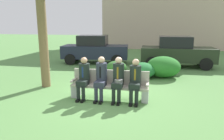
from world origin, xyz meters
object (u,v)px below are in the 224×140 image
(shrub_near_bench, at_px, (163,67))
(parked_car_far, at_px, (177,52))
(shrub_mid_lawn, at_px, (116,67))
(parked_car_near, at_px, (95,49))
(seated_man_leftmost, at_px, (84,76))
(seated_man_rightmost, at_px, (135,78))
(shrub_far_lawn, at_px, (142,70))
(park_bench, at_px, (110,85))
(seated_man_centerleft, at_px, (101,76))
(seated_man_centerright, at_px, (118,77))
(building_backdrop, at_px, (172,4))

(shrub_near_bench, relative_size, parked_car_far, 0.38)
(shrub_mid_lawn, height_order, parked_car_near, parked_car_near)
(seated_man_leftmost, height_order, parked_car_near, parked_car_near)
(seated_man_rightmost, height_order, shrub_far_lawn, seated_man_rightmost)
(seated_man_rightmost, height_order, shrub_mid_lawn, seated_man_rightmost)
(park_bench, distance_m, seated_man_leftmost, 0.87)
(shrub_mid_lawn, xyz_separation_m, shrub_far_lawn, (1.27, -0.62, 0.04))
(shrub_near_bench, bearing_deg, parked_car_near, 145.41)
(park_bench, relative_size, seated_man_rightmost, 1.86)
(seated_man_centerleft, height_order, seated_man_centerright, seated_man_centerright)
(seated_man_centerleft, xyz_separation_m, parked_car_far, (2.78, 5.88, 0.09))
(seated_man_rightmost, bearing_deg, seated_man_centerleft, 179.80)
(shrub_mid_lawn, distance_m, shrub_far_lawn, 1.41)
(seated_man_leftmost, distance_m, parked_car_near, 6.23)
(shrub_far_lawn, bearing_deg, shrub_mid_lawn, 154.00)
(shrub_near_bench, xyz_separation_m, shrub_mid_lawn, (-2.17, 0.19, -0.16))
(seated_man_centerright, xyz_separation_m, shrub_far_lawn, (0.57, 2.90, -0.40))
(seated_man_leftmost, xyz_separation_m, seated_man_centerright, (1.10, -0.00, 0.02))
(park_bench, bearing_deg, seated_man_leftmost, -170.95)
(seated_man_centerleft, height_order, parked_car_far, parked_car_far)
(seated_man_leftmost, distance_m, seated_man_centerright, 1.10)
(seated_man_leftmost, height_order, seated_man_centerleft, seated_man_centerleft)
(shrub_mid_lawn, bearing_deg, shrub_near_bench, -5.10)
(parked_car_near, distance_m, building_backdrop, 12.84)
(park_bench, distance_m, shrub_near_bench, 3.64)
(seated_man_leftmost, relative_size, parked_car_far, 0.33)
(seated_man_leftmost, distance_m, shrub_far_lawn, 3.37)
(shrub_near_bench, distance_m, parked_car_far, 2.70)
(parked_car_near, bearing_deg, shrub_near_bench, -34.59)
(shrub_mid_lawn, distance_m, parked_car_near, 3.16)
(shrub_mid_lawn, relative_size, shrub_far_lawn, 0.89)
(shrub_mid_lawn, relative_size, parked_car_near, 0.24)
(seated_man_centerleft, xyz_separation_m, shrub_far_lawn, (1.11, 2.90, -0.40))
(seated_man_rightmost, bearing_deg, shrub_near_bench, 74.04)
(seated_man_centerleft, height_order, shrub_mid_lawn, seated_man_centerleft)
(parked_car_far, bearing_deg, park_bench, -113.76)
(park_bench, xyz_separation_m, parked_car_far, (2.53, 5.75, 0.40))
(seated_man_centerleft, xyz_separation_m, seated_man_centerright, (0.54, -0.01, -0.00))
(seated_man_centerright, relative_size, parked_car_far, 0.34)
(shrub_near_bench, bearing_deg, park_bench, -118.73)
(park_bench, bearing_deg, shrub_near_bench, 61.27)
(seated_man_leftmost, xyz_separation_m, shrub_far_lawn, (1.67, 2.90, -0.38))
(seated_man_centerright, bearing_deg, building_backdrop, 81.27)
(seated_man_centerright, distance_m, building_backdrop, 17.85)
(seated_man_rightmost, distance_m, parked_car_far, 6.13)
(seated_man_leftmost, xyz_separation_m, building_backdrop, (3.75, 17.26, 3.70))
(seated_man_rightmost, distance_m, shrub_far_lawn, 2.92)
(seated_man_leftmost, height_order, seated_man_centerright, seated_man_centerright)
(parked_car_near, xyz_separation_m, parked_car_far, (4.75, -0.19, 0.00))
(parked_car_far, xyz_separation_m, building_backdrop, (0.41, 11.38, 3.59))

